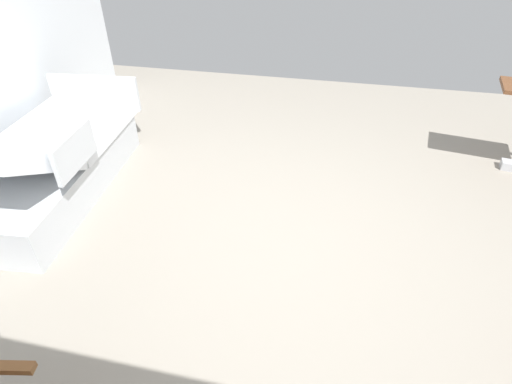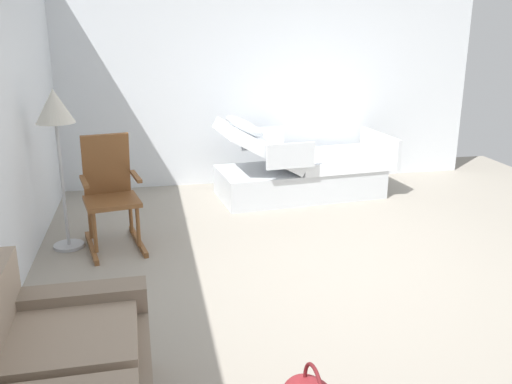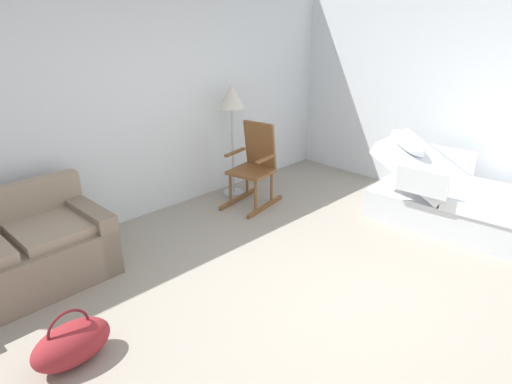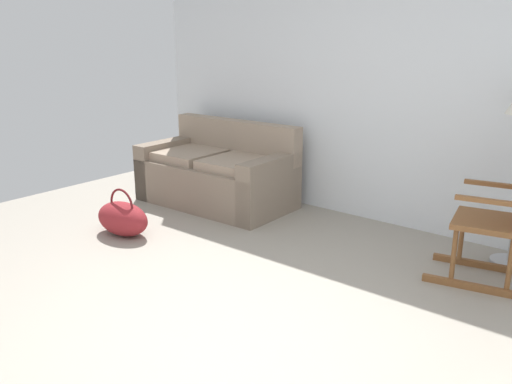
% 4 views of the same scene
% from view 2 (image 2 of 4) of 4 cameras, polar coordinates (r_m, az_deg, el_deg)
% --- Properties ---
extents(ground_plane, '(7.29, 7.29, 0.00)m').
position_cam_2_polar(ground_plane, '(4.81, 9.02, -8.12)').
color(ground_plane, gray).
extents(side_wall, '(0.10, 5.45, 2.70)m').
position_cam_2_polar(side_wall, '(7.24, 1.35, 11.65)').
color(side_wall, silver).
rests_on(side_wall, ground).
extents(hospital_bed, '(1.16, 2.14, 1.06)m').
position_cam_2_polar(hospital_bed, '(6.73, 4.52, 2.16)').
color(hospital_bed, silver).
rests_on(hospital_bed, ground).
extents(rocking_chair, '(0.84, 0.61, 1.05)m').
position_cam_2_polar(rocking_chair, '(5.33, -14.74, -0.16)').
color(rocking_chair, brown).
rests_on(rocking_chair, ground).
extents(floor_lamp, '(0.34, 0.34, 1.48)m').
position_cam_2_polar(floor_lamp, '(5.22, -19.91, 7.22)').
color(floor_lamp, '#B2B5BA').
rests_on(floor_lamp, ground).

